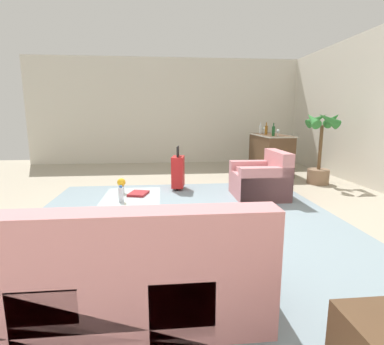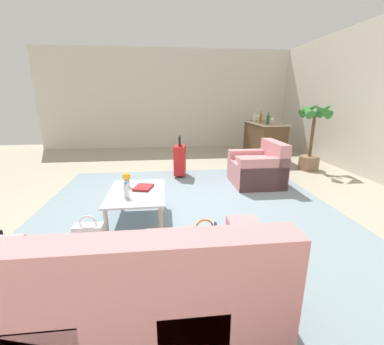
{
  "view_description": "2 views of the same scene",
  "coord_description": "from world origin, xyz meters",
  "px_view_note": "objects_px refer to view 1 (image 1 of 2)",
  "views": [
    {
      "loc": [
        4.16,
        -0.09,
        1.44
      ],
      "look_at": [
        0.44,
        0.28,
        0.72
      ],
      "focal_mm": 28.0,
      "sensor_mm": 36.0,
      "label": 1
    },
    {
      "loc": [
        3.64,
        -0.12,
        1.59
      ],
      "look_at": [
        0.44,
        0.23,
        0.66
      ],
      "focal_mm": 24.0,
      "sensor_mm": 36.0,
      "label": 2
    }
  ],
  "objects_px": {
    "wine_bottle_amber": "(266,130)",
    "wine_glass_leftmost": "(264,129)",
    "potted_palm": "(320,146)",
    "armchair": "(262,181)",
    "couch": "(92,280)",
    "coffee_table_book": "(138,194)",
    "wine_bottle_clear": "(260,129)",
    "handbag_white": "(83,236)",
    "handbag_navy": "(211,243)",
    "wine_bottle_green": "(273,131)",
    "suitcase_red": "(178,171)",
    "water_bottle": "(121,194)",
    "flower_vase": "(121,184)",
    "handbag_orange": "(200,240)",
    "coffee_table": "(132,201)",
    "bar_console": "(270,153)",
    "wine_glass_left_of_centre": "(278,131)"
  },
  "relations": [
    {
      "from": "wine_bottle_amber",
      "to": "wine_glass_leftmost",
      "type": "bearing_deg",
      "value": 166.01
    },
    {
      "from": "potted_palm",
      "to": "armchair",
      "type": "bearing_deg",
      "value": -59.58
    },
    {
      "from": "couch",
      "to": "coffee_table_book",
      "type": "distance_m",
      "value": 1.92
    },
    {
      "from": "coffee_table_book",
      "to": "wine_bottle_amber",
      "type": "bearing_deg",
      "value": 155.19
    },
    {
      "from": "wine_bottle_clear",
      "to": "wine_bottle_amber",
      "type": "height_order",
      "value": "same"
    },
    {
      "from": "handbag_white",
      "to": "handbag_navy",
      "type": "distance_m",
      "value": 1.41
    },
    {
      "from": "wine_bottle_amber",
      "to": "wine_bottle_green",
      "type": "relative_size",
      "value": 1.0
    },
    {
      "from": "couch",
      "to": "wine_glass_leftmost",
      "type": "bearing_deg",
      "value": 151.22
    },
    {
      "from": "handbag_white",
      "to": "handbag_navy",
      "type": "relative_size",
      "value": 1.0
    },
    {
      "from": "suitcase_red",
      "to": "armchair",
      "type": "bearing_deg",
      "value": 64.46
    },
    {
      "from": "coffee_table_book",
      "to": "suitcase_red",
      "type": "bearing_deg",
      "value": 177.43
    },
    {
      "from": "wine_glass_leftmost",
      "to": "handbag_white",
      "type": "relative_size",
      "value": 0.43
    },
    {
      "from": "coffee_table_book",
      "to": "wine_bottle_green",
      "type": "distance_m",
      "value": 4.15
    },
    {
      "from": "handbag_white",
      "to": "handbag_navy",
      "type": "height_order",
      "value": "same"
    },
    {
      "from": "water_bottle",
      "to": "wine_bottle_clear",
      "type": "relative_size",
      "value": 0.68
    },
    {
      "from": "flower_vase",
      "to": "handbag_orange",
      "type": "bearing_deg",
      "value": 42.95
    },
    {
      "from": "handbag_white",
      "to": "coffee_table_book",
      "type": "bearing_deg",
      "value": 140.32
    },
    {
      "from": "coffee_table",
      "to": "wine_bottle_clear",
      "type": "relative_size",
      "value": 3.41
    },
    {
      "from": "couch",
      "to": "armchair",
      "type": "distance_m",
      "value": 3.83
    },
    {
      "from": "water_bottle",
      "to": "bar_console",
      "type": "relative_size",
      "value": 0.13
    },
    {
      "from": "wine_bottle_amber",
      "to": "potted_palm",
      "type": "height_order",
      "value": "potted_palm"
    },
    {
      "from": "wine_bottle_amber",
      "to": "handbag_white",
      "type": "xyz_separation_m",
      "value": [
        4.07,
        -3.46,
        -0.95
      ]
    },
    {
      "from": "armchair",
      "to": "handbag_orange",
      "type": "height_order",
      "value": "armchair"
    },
    {
      "from": "suitcase_red",
      "to": "handbag_orange",
      "type": "xyz_separation_m",
      "value": [
        2.79,
        0.09,
        -0.23
      ]
    },
    {
      "from": "wine_bottle_amber",
      "to": "potted_palm",
      "type": "bearing_deg",
      "value": 29.05
    },
    {
      "from": "armchair",
      "to": "handbag_navy",
      "type": "distance_m",
      "value": 2.53
    },
    {
      "from": "wine_bottle_clear",
      "to": "wine_bottle_amber",
      "type": "distance_m",
      "value": 0.45
    },
    {
      "from": "wine_bottle_amber",
      "to": "suitcase_red",
      "type": "bearing_deg",
      "value": -56.44
    },
    {
      "from": "handbag_orange",
      "to": "water_bottle",
      "type": "bearing_deg",
      "value": -123.49
    },
    {
      "from": "suitcase_red",
      "to": "coffee_table",
      "type": "bearing_deg",
      "value": -19.29
    },
    {
      "from": "wine_glass_leftmost",
      "to": "suitcase_red",
      "type": "height_order",
      "value": "wine_glass_leftmost"
    },
    {
      "from": "armchair",
      "to": "wine_glass_left_of_centre",
      "type": "bearing_deg",
      "value": 151.55
    },
    {
      "from": "suitcase_red",
      "to": "handbag_white",
      "type": "xyz_separation_m",
      "value": [
        2.56,
        -1.18,
        -0.23
      ]
    },
    {
      "from": "wine_bottle_amber",
      "to": "wine_bottle_green",
      "type": "xyz_separation_m",
      "value": [
        0.49,
        0.0,
        0.0
      ]
    },
    {
      "from": "wine_glass_left_of_centre",
      "to": "wine_bottle_clear",
      "type": "height_order",
      "value": "wine_bottle_clear"
    },
    {
      "from": "bar_console",
      "to": "handbag_white",
      "type": "relative_size",
      "value": 4.47
    },
    {
      "from": "couch",
      "to": "water_bottle",
      "type": "distance_m",
      "value": 1.6
    },
    {
      "from": "couch",
      "to": "bar_console",
      "type": "relative_size",
      "value": 1.53
    },
    {
      "from": "armchair",
      "to": "wine_glass_left_of_centre",
      "type": "distance_m",
      "value": 2.04
    },
    {
      "from": "armchair",
      "to": "flower_vase",
      "type": "relative_size",
      "value": 4.56
    },
    {
      "from": "wine_bottle_amber",
      "to": "coffee_table_book",
      "type": "bearing_deg",
      "value": -40.49
    },
    {
      "from": "armchair",
      "to": "water_bottle",
      "type": "bearing_deg",
      "value": -56.51
    },
    {
      "from": "couch",
      "to": "wine_bottle_amber",
      "type": "distance_m",
      "value": 6.18
    },
    {
      "from": "flower_vase",
      "to": "bar_console",
      "type": "xyz_separation_m",
      "value": [
        -3.28,
        3.25,
        -0.03
      ]
    },
    {
      "from": "water_bottle",
      "to": "bar_console",
      "type": "bearing_deg",
      "value": 139.14
    },
    {
      "from": "wine_glass_left_of_centre",
      "to": "suitcase_red",
      "type": "relative_size",
      "value": 0.18
    },
    {
      "from": "flower_vase",
      "to": "wine_bottle_green",
      "type": "xyz_separation_m",
      "value": [
        -2.79,
        3.12,
        0.55
      ]
    },
    {
      "from": "couch",
      "to": "bar_console",
      "type": "xyz_separation_m",
      "value": [
        -5.29,
        3.2,
        0.19
      ]
    },
    {
      "from": "couch",
      "to": "handbag_white",
      "type": "distance_m",
      "value": 1.3
    },
    {
      "from": "flower_vase",
      "to": "handbag_white",
      "type": "xyz_separation_m",
      "value": [
        0.78,
        -0.33,
        -0.4
      ]
    }
  ]
}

